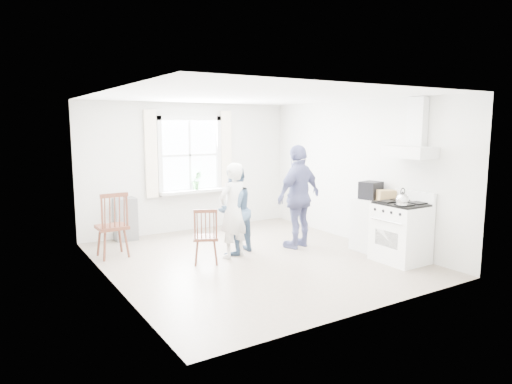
% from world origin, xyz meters
% --- Properties ---
extents(room_shell, '(4.62, 5.12, 2.64)m').
position_xyz_m(room_shell, '(0.00, 0.00, 1.30)').
color(room_shell, gray).
rests_on(room_shell, ground).
extents(window_assembly, '(1.88, 0.24, 1.70)m').
position_xyz_m(window_assembly, '(0.00, 2.45, 1.46)').
color(window_assembly, white).
rests_on(window_assembly, room_shell).
extents(range_hood, '(0.45, 0.76, 0.94)m').
position_xyz_m(range_hood, '(2.07, -1.35, 1.90)').
color(range_hood, silver).
rests_on(range_hood, room_shell).
extents(shelf_unit, '(0.40, 0.30, 0.80)m').
position_xyz_m(shelf_unit, '(-1.40, 2.33, 0.40)').
color(shelf_unit, slate).
rests_on(shelf_unit, ground).
extents(gas_stove, '(0.68, 0.76, 1.12)m').
position_xyz_m(gas_stove, '(1.91, -1.35, 0.48)').
color(gas_stove, white).
rests_on(gas_stove, ground).
extents(kettle, '(0.20, 0.20, 0.28)m').
position_xyz_m(kettle, '(1.68, -1.54, 1.04)').
color(kettle, silver).
rests_on(kettle, gas_stove).
extents(low_cabinet, '(0.50, 0.55, 0.90)m').
position_xyz_m(low_cabinet, '(1.98, -0.65, 0.45)').
color(low_cabinet, silver).
rests_on(low_cabinet, ground).
extents(stereo_stack, '(0.39, 0.36, 0.30)m').
position_xyz_m(stereo_stack, '(2.00, -0.59, 1.05)').
color(stereo_stack, black).
rests_on(stereo_stack, low_cabinet).
extents(cardboard_box, '(0.34, 0.30, 0.18)m').
position_xyz_m(cardboard_box, '(2.05, -0.89, 0.99)').
color(cardboard_box, '#AA8852').
rests_on(cardboard_box, low_cabinet).
extents(windsor_chair_a, '(0.48, 0.47, 1.10)m').
position_xyz_m(windsor_chair_a, '(-1.90, 1.23, 0.67)').
color(windsor_chair_a, '#4B2418').
rests_on(windsor_chair_a, ground).
extents(windsor_chair_b, '(0.50, 0.50, 0.90)m').
position_xyz_m(windsor_chair_b, '(-0.79, 0.13, 0.55)').
color(windsor_chair_b, '#4B2418').
rests_on(windsor_chair_b, ground).
extents(person_left, '(0.70, 0.70, 1.56)m').
position_xyz_m(person_left, '(-0.23, 0.27, 0.78)').
color(person_left, silver).
rests_on(person_left, ground).
extents(person_mid, '(0.96, 0.96, 1.50)m').
position_xyz_m(person_mid, '(-0.11, 0.44, 0.75)').
color(person_mid, '#405978').
rests_on(person_mid, ground).
extents(person_right, '(1.30, 1.30, 1.82)m').
position_xyz_m(person_right, '(1.07, 0.21, 0.91)').
color(person_right, navy).
rests_on(person_right, ground).
extents(potted_plant, '(0.24, 0.24, 0.37)m').
position_xyz_m(potted_plant, '(0.10, 2.36, 1.04)').
color(potted_plant, '#367935').
rests_on(potted_plant, window_assembly).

